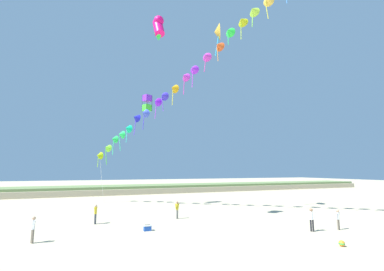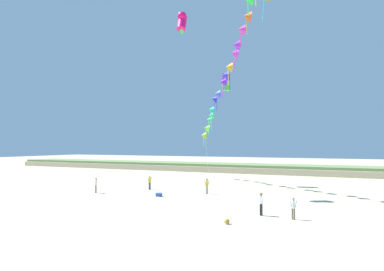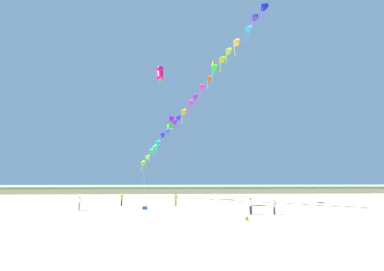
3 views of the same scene
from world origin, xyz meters
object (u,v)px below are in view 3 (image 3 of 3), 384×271
person_near_left (176,199)px  person_far_left (122,199)px  person_mid_center (274,206)px  beach_cooler (145,208)px  large_kite_low_lead (213,65)px  beach_ball (246,218)px  large_kite_high_solo (160,73)px  person_near_right (251,205)px  person_far_right (79,202)px  large_kite_mid_trail (170,123)px

person_near_left → person_far_left: (-7.43, 0.31, 0.02)m
person_mid_center → person_far_left: size_ratio=0.93×
person_far_left → beach_cooler: (3.74, -4.16, -0.76)m
large_kite_low_lead → beach_ball: (0.85, -14.56, -21.48)m
large_kite_high_solo → person_near_right: bearing=-35.9°
person_far_right → large_kite_low_lead: (17.08, 6.73, 20.69)m
person_near_left → person_mid_center: size_ratio=1.06×
person_near_left → person_near_right: 11.87m
person_far_right → large_kite_mid_trail: bearing=54.7°
person_mid_center → beach_cooler: bearing=159.7°
large_kite_high_solo → beach_cooler: 18.69m
large_kite_low_lead → person_far_left: bearing=-171.9°
person_near_right → beach_cooler: bearing=157.4°
person_near_right → beach_cooler: size_ratio=2.99×
person_far_left → beach_cooler: bearing=-48.1°
large_kite_high_solo → beach_cooler: bearing=-114.8°
person_mid_center → person_far_left: bearing=152.3°
large_kite_low_lead → beach_cooler: 24.21m
person_near_right → large_kite_low_lead: (-2.27, 10.93, 20.67)m
person_near_right → large_kite_low_lead: size_ratio=0.42×
person_far_left → large_kite_high_solo: bearing=-16.4°
person_near_right → person_far_left: bearing=149.7°
person_near_right → person_far_right: bearing=167.8°
person_near_right → large_kite_mid_trail: (-9.28, 18.43, 12.78)m
person_far_left → person_near_right: bearing=-30.3°
person_near_left → person_far_right: person_far_right is taller
person_near_left → beach_ball: size_ratio=4.57×
person_mid_center → large_kite_low_lead: bearing=112.5°
person_far_right → large_kite_mid_trail: size_ratio=0.76×
person_far_left → person_mid_center: bearing=-27.7°
large_kite_mid_trail → beach_ball: 27.08m
large_kite_low_lead → large_kite_high_solo: bearing=-157.8°
large_kite_high_solo → beach_cooler: large_kite_high_solo is taller
person_mid_center → large_kite_mid_trail: size_ratio=0.71×
large_kite_low_lead → beach_ball: size_ratio=11.39×
beach_cooler → person_near_right: bearing=-22.6°
large_kite_low_lead → large_kite_high_solo: large_kite_low_lead is taller
person_near_left → large_kite_high_solo: bearing=-154.8°
large_kite_mid_trail → large_kite_high_solo: (-1.21, -10.85, 4.90)m
person_near_right → beach_cooler: person_near_right is taller
person_near_left → beach_ball: bearing=-61.9°
person_near_left → large_kite_mid_trail: large_kite_mid_trail is taller
person_near_left → person_far_right: 12.19m
person_mid_center → large_kite_high_solo: size_ratio=0.61×
person_far_left → large_kite_low_lead: bearing=8.1°
person_mid_center → person_near_left: bearing=138.9°
large_kite_low_lead → beach_cooler: bearing=-147.4°
beach_cooler → beach_ball: bearing=-39.5°
beach_ball → large_kite_high_solo: bearing=129.0°
large_kite_mid_trail → beach_cooler: bearing=-100.3°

